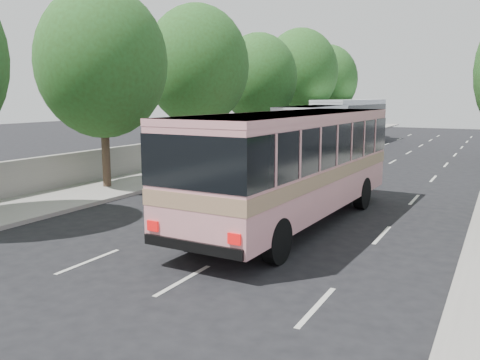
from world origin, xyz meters
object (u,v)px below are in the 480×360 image
Objects in this scene: pink_bus at (294,156)px; tour_coach_front at (315,126)px; tour_coach_rear at (351,117)px; white_pickup at (231,164)px; pink_taxi at (308,167)px.

pink_bus is 0.97× the size of tour_coach_front.
pink_bus is 0.89× the size of tour_coach_rear.
white_pickup is 0.46× the size of tour_coach_rear.
tour_coach_front is 0.91× the size of tour_coach_rear.
tour_coach_front reaches higher than pink_taxi.
pink_taxi is 0.38× the size of tour_coach_rear.
pink_taxi is at bearing 20.79° from white_pickup.
tour_coach_rear is at bearing 94.02° from white_pickup.
tour_coach_front reaches higher than white_pickup.
tour_coach_front is at bearing -85.79° from tour_coach_rear.
white_pickup is at bearing 134.50° from pink_bus.
white_pickup is at bearing -159.99° from pink_taxi.
pink_bus is at bearing -75.82° from tour_coach_rear.
white_pickup is 0.51× the size of tour_coach_front.
pink_taxi is at bearing -76.78° from tour_coach_front.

